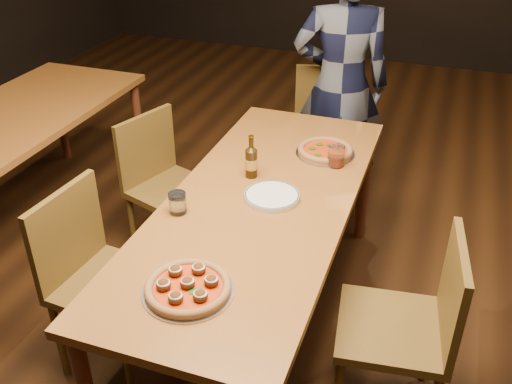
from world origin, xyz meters
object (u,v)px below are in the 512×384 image
(table_left, at_px, (1,134))
(pizza_meatball, at_px, (188,287))
(table_main, at_px, (260,213))
(water_glass, at_px, (178,203))
(diner, at_px, (340,87))
(plate_stack, at_px, (272,196))
(chair_main_sw, at_px, (173,189))
(chair_main_nw, at_px, (111,283))
(beer_bottle, at_px, (251,162))
(amber_glass, at_px, (336,156))
(pizza_margherita, at_px, (325,151))
(chair_end, at_px, (327,139))
(chair_main_e, at_px, (392,327))

(table_left, relative_size, pizza_meatball, 6.11)
(table_main, relative_size, pizza_meatball, 6.11)
(water_glass, xyz_separation_m, diner, (0.38, 1.51, 0.04))
(pizza_meatball, height_order, plate_stack, pizza_meatball)
(chair_main_sw, bearing_deg, chair_main_nw, -153.26)
(beer_bottle, bearing_deg, water_glass, -115.53)
(amber_glass, bearing_deg, pizza_margherita, 126.96)
(table_left, bearing_deg, chair_main_nw, -32.36)
(beer_bottle, distance_m, water_glass, 0.45)
(pizza_margherita, bearing_deg, plate_stack, -103.61)
(pizza_margherita, height_order, plate_stack, pizza_margherita)
(pizza_margherita, distance_m, beer_bottle, 0.45)
(table_main, bearing_deg, chair_end, 89.02)
(chair_end, height_order, water_glass, chair_end)
(table_left, distance_m, chair_main_sw, 1.07)
(table_main, height_order, pizza_margherita, pizza_margherita)
(chair_main_e, height_order, diner, diner)
(table_main, relative_size, diner, 1.20)
(chair_main_e, bearing_deg, chair_end, -165.37)
(table_main, xyz_separation_m, chair_main_nw, (-0.54, -0.44, -0.22))
(chair_main_nw, distance_m, amber_glass, 1.22)
(water_glass, bearing_deg, beer_bottle, 64.47)
(chair_main_sw, distance_m, chair_main_e, 1.50)
(water_glass, bearing_deg, table_left, 159.92)
(chair_main_nw, bearing_deg, table_main, -46.65)
(pizza_margherita, distance_m, water_glass, 0.88)
(table_left, bearing_deg, chair_main_sw, 6.16)
(amber_glass, bearing_deg, water_glass, -130.46)
(chair_main_e, bearing_deg, water_glass, -102.28)
(plate_stack, bearing_deg, water_glass, -145.42)
(chair_end, relative_size, plate_stack, 3.78)
(chair_main_sw, xyz_separation_m, diner, (0.74, 0.89, 0.39))
(chair_main_sw, height_order, water_glass, chair_main_sw)
(pizza_meatball, distance_m, water_glass, 0.53)
(chair_main_sw, bearing_deg, pizza_margherita, -63.11)
(chair_main_nw, xyz_separation_m, pizza_margherita, (0.71, 0.97, 0.31))
(table_left, height_order, beer_bottle, beer_bottle)
(chair_main_nw, height_order, chair_end, chair_end)
(table_left, xyz_separation_m, water_glass, (1.40, -0.51, 0.12))
(chair_end, relative_size, water_glass, 9.89)
(pizza_margherita, distance_m, plate_stack, 0.52)
(table_main, distance_m, chair_end, 1.31)
(table_main, bearing_deg, pizza_meatball, -93.17)
(table_main, distance_m, chair_main_e, 0.76)
(table_left, distance_m, water_glass, 1.50)
(pizza_margherita, height_order, water_glass, water_glass)
(beer_bottle, height_order, amber_glass, beer_bottle)
(table_main, bearing_deg, plate_stack, 30.33)
(chair_end, height_order, pizza_margherita, chair_end)
(chair_main_nw, height_order, chair_main_sw, chair_main_nw)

